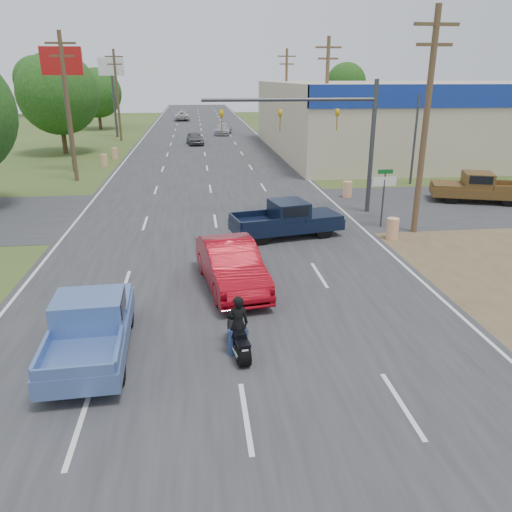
{
  "coord_description": "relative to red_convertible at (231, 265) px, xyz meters",
  "views": [
    {
      "loc": [
        -0.87,
        -9.13,
        7.11
      ],
      "look_at": [
        1.05,
        6.87,
        1.3
      ],
      "focal_mm": 35.0,
      "sensor_mm": 36.0,
      "label": 1
    }
  ],
  "objects": [
    {
      "name": "pole_sign_left_far",
      "position": [
        -10.71,
        48.71,
        6.33
      ],
      "size": [
        3.0,
        0.35,
        9.2
      ],
      "color": "#3F3F44",
      "rests_on": "ground"
    },
    {
      "name": "utility_pole_2",
      "position": [
        9.29,
        23.71,
        4.48
      ],
      "size": [
        2.0,
        0.28,
        10.0
      ],
      "color": "#4C3823",
      "rests_on": "ground"
    },
    {
      "name": "utility_pole_5",
      "position": [
        -9.71,
        20.71,
        4.48
      ],
      "size": [
        2.0,
        0.28,
        10.0
      ],
      "color": "#4C3823",
      "rests_on": "ground"
    },
    {
      "name": "utility_pole_1",
      "position": [
        9.29,
        5.71,
        4.48
      ],
      "size": [
        2.0,
        0.28,
        10.0
      ],
      "color": "#4C3823",
      "rests_on": "ground"
    },
    {
      "name": "barrel_1",
      "position": [
        8.19,
        13.21,
        -0.34
      ],
      "size": [
        0.56,
        0.56,
        1.0
      ],
      "primitive_type": "cylinder",
      "color": "orange",
      "rests_on": "ground"
    },
    {
      "name": "navy_pickup",
      "position": [
        3.12,
        5.73,
        0.02
      ],
      "size": [
        5.41,
        2.97,
        1.7
      ],
      "rotation": [
        0.0,
        0.0,
        -1.36
      ],
      "color": "black",
      "rests_on": "ground"
    },
    {
      "name": "barrel_0",
      "position": [
        7.79,
        4.71,
        -0.34
      ],
      "size": [
        0.56,
        0.56,
        1.0
      ],
      "primitive_type": "cylinder",
      "color": "orange",
      "rests_on": "ground"
    },
    {
      "name": "tree_1",
      "position": [
        -13.71,
        34.71,
        4.74
      ],
      "size": [
        7.56,
        7.56,
        9.36
      ],
      "color": "#422D19",
      "rests_on": "ground"
    },
    {
      "name": "utility_pole_6",
      "position": [
        -9.71,
        44.71,
        4.48
      ],
      "size": [
        2.0,
        0.28,
        10.0
      ],
      "color": "#4C3823",
      "rests_on": "ground"
    },
    {
      "name": "distant_car_silver",
      "position": [
        2.55,
        49.83,
        -0.14
      ],
      "size": [
        2.75,
        5.05,
        1.39
      ],
      "primitive_type": "imported",
      "rotation": [
        0.0,
        0.0,
        -0.17
      ],
      "color": "#A7A7AB",
      "rests_on": "ground"
    },
    {
      "name": "dirt_verge",
      "position": [
        10.79,
        2.71,
        -0.83
      ],
      "size": [
        8.0,
        18.0,
        0.01
      ],
      "primitive_type": "cube",
      "color": "brown",
      "rests_on": "ground"
    },
    {
      "name": "barrel_3",
      "position": [
        -8.41,
        30.71,
        -0.34
      ],
      "size": [
        0.56,
        0.56,
        1.0
      ],
      "primitive_type": "cylinder",
      "color": "orange",
      "rests_on": "ground"
    },
    {
      "name": "red_convertible",
      "position": [
        0.0,
        0.0,
        0.0
      ],
      "size": [
        2.52,
        5.29,
        1.67
      ],
      "primitive_type": "imported",
      "rotation": [
        0.0,
        0.0,
        0.15
      ],
      "color": "maroon",
      "rests_on": "ground"
    },
    {
      "name": "distant_car_white",
      "position": [
        -3.21,
        72.6,
        -0.1
      ],
      "size": [
        2.6,
        5.38,
        1.47
      ],
      "primitive_type": "imported",
      "rotation": [
        0.0,
        0.0,
        3.17
      ],
      "color": "silver",
      "rests_on": "ground"
    },
    {
      "name": "brown_pickup",
      "position": [
        15.47,
        11.19,
        0.06
      ],
      "size": [
        5.71,
        3.66,
        1.77
      ],
      "rotation": [
        0.0,
        0.0,
        1.24
      ],
      "color": "black",
      "rests_on": "ground"
    },
    {
      "name": "barrel_2",
      "position": [
        -8.71,
        26.71,
        -0.34
      ],
      "size": [
        0.56,
        0.56,
        1.0
      ],
      "primitive_type": "cylinder",
      "color": "orange",
      "rests_on": "ground"
    },
    {
      "name": "street_name_sign",
      "position": [
        8.59,
        8.21,
        0.77
      ],
      "size": [
        0.8,
        0.08,
        2.61
      ],
      "color": "#3F3F44",
      "rests_on": "ground"
    },
    {
      "name": "main_road",
      "position": [
        -0.21,
        32.71,
        -0.83
      ],
      "size": [
        15.0,
        180.0,
        0.02
      ],
      "primitive_type": "cube",
      "color": "#2D2D30",
      "rests_on": "ground"
    },
    {
      "name": "lane_sign",
      "position": [
        7.99,
        6.71,
        1.06
      ],
      "size": [
        1.2,
        0.08,
        2.52
      ],
      "color": "#3F3F44",
      "rests_on": "ground"
    },
    {
      "name": "tree_6",
      "position": [
        -30.21,
        87.71,
        5.67
      ],
      "size": [
        8.82,
        8.82,
        10.92
      ],
      "color": "#422D19",
      "rests_on": "ground"
    },
    {
      "name": "tree_5",
      "position": [
        29.79,
        87.71,
        5.05
      ],
      "size": [
        7.98,
        7.98,
        9.88
      ],
      "color": "#422D19",
      "rests_on": "ground"
    },
    {
      "name": "tree_2",
      "position": [
        -14.41,
        58.71,
        4.12
      ],
      "size": [
        6.72,
        6.72,
        8.32
      ],
      "color": "#422D19",
      "rests_on": "ground"
    },
    {
      "name": "utility_pole_3",
      "position": [
        9.29,
        41.71,
        4.48
      ],
      "size": [
        2.0,
        0.28,
        10.0
      ],
      "color": "#4C3823",
      "rests_on": "ground"
    },
    {
      "name": "cross_road",
      "position": [
        -0.21,
        10.71,
        -0.83
      ],
      "size": [
        120.0,
        10.0,
        0.02
      ],
      "primitive_type": "cube",
      "color": "#2D2D30",
      "rests_on": "ground"
    },
    {
      "name": "blue_pickup",
      "position": [
        -4.06,
        -3.99,
        0.01
      ],
      "size": [
        2.16,
        5.11,
        1.67
      ],
      "rotation": [
        0.0,
        0.0,
        0.04
      ],
      "color": "black",
      "rests_on": "ground"
    },
    {
      "name": "distant_car_grey",
      "position": [
        -1.12,
        40.12,
        -0.15
      ],
      "size": [
        2.09,
        4.18,
        1.37
      ],
      "primitive_type": "imported",
      "rotation": [
        0.0,
        0.0,
        0.12
      ],
      "color": "#505054",
      "rests_on": "ground"
    },
    {
      "name": "pole_sign_left_near",
      "position": [
        -10.71,
        24.71,
        6.33
      ],
      "size": [
        3.0,
        0.35,
        9.2
      ],
      "color": "#3F3F44",
      "rests_on": "ground"
    },
    {
      "name": "motorcycle",
      "position": [
        -0.14,
        -4.64,
        -0.38
      ],
      "size": [
        0.69,
        2.02,
        1.03
      ],
      "rotation": [
        0.0,
        0.0,
        0.15
      ],
      "color": "black",
      "rests_on": "ground"
    },
    {
      "name": "ground",
      "position": [
        -0.21,
        -7.29,
        -0.84
      ],
      "size": [
        200.0,
        200.0,
        0.0
      ],
      "primitive_type": "plane",
      "color": "#32491D",
      "rests_on": "ground"
    },
    {
      "name": "signal_mast",
      "position": [
        5.61,
        9.71,
        3.97
      ],
      "size": [
        9.12,
        0.4,
        7.0
      ],
      "color": "#3F3F44",
      "rests_on": "ground"
    },
    {
      "name": "rider",
      "position": [
        -0.15,
        -4.6,
        -0.03
      ],
      "size": [
        0.64,
        0.47,
        1.62
      ],
      "primitive_type": "imported",
      "rotation": [
        0.0,
        0.0,
        3.29
      ],
      "color": "black",
      "rests_on": "ground"
    }
  ]
}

